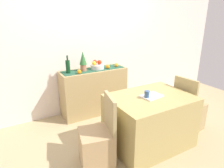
# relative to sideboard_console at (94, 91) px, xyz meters

# --- Properties ---
(ground_plane) EXTENTS (6.40, 6.40, 0.02)m
(ground_plane) POSITION_rel_sideboard_console_xyz_m (0.08, -0.92, -0.44)
(ground_plane) COLOR tan
(ground_plane) RESTS_ON ground
(room_wall_rear) EXTENTS (6.40, 0.06, 2.70)m
(room_wall_rear) POSITION_rel_sideboard_console_xyz_m (0.08, 0.26, 0.92)
(room_wall_rear) COLOR silver
(room_wall_rear) RESTS_ON ground
(sideboard_console) EXTENTS (1.22, 0.42, 0.85)m
(sideboard_console) POSITION_rel_sideboard_console_xyz_m (0.00, 0.00, 0.00)
(sideboard_console) COLOR tan
(sideboard_console) RESTS_ON ground
(table_runner) EXTENTS (1.14, 0.32, 0.01)m
(table_runner) POSITION_rel_sideboard_console_xyz_m (0.00, 0.00, 0.43)
(table_runner) COLOR #214E39
(table_runner) RESTS_ON sideboard_console
(fruit_bowl) EXTENTS (0.25, 0.25, 0.08)m
(fruit_bowl) POSITION_rel_sideboard_console_xyz_m (0.08, 0.00, 0.47)
(fruit_bowl) COLOR silver
(fruit_bowl) RESTS_ON table_runner
(apple_center) EXTENTS (0.08, 0.08, 0.08)m
(apple_center) POSITION_rel_sideboard_console_xyz_m (0.13, 0.01, 0.55)
(apple_center) COLOR red
(apple_center) RESTS_ON fruit_bowl
(apple_left) EXTENTS (0.07, 0.07, 0.07)m
(apple_left) POSITION_rel_sideboard_console_xyz_m (0.02, -0.01, 0.54)
(apple_left) COLOR gold
(apple_left) RESTS_ON fruit_bowl
(apple_right) EXTENTS (0.08, 0.08, 0.08)m
(apple_right) POSITION_rel_sideboard_console_xyz_m (0.07, 0.07, 0.55)
(apple_right) COLOR red
(apple_right) RESTS_ON fruit_bowl
(wine_bottle) EXTENTS (0.07, 0.07, 0.31)m
(wine_bottle) POSITION_rel_sideboard_console_xyz_m (-0.47, 0.00, 0.54)
(wine_bottle) COLOR #0F3C1C
(wine_bottle) RESTS_ON sideboard_console
(potted_plant) EXTENTS (0.13, 0.13, 0.35)m
(potted_plant) POSITION_rel_sideboard_console_xyz_m (-0.19, 0.00, 0.61)
(potted_plant) COLOR #B27154
(potted_plant) RESTS_ON sideboard_console
(orange_loose_far) EXTENTS (0.07, 0.07, 0.07)m
(orange_loose_far) POSITION_rel_sideboard_console_xyz_m (-0.32, -0.13, 0.46)
(orange_loose_far) COLOR orange
(orange_loose_far) RESTS_ON sideboard_console
(orange_loose_mid) EXTENTS (0.08, 0.08, 0.08)m
(orange_loose_mid) POSITION_rel_sideboard_console_xyz_m (0.26, -0.07, 0.46)
(orange_loose_mid) COLOR orange
(orange_loose_mid) RESTS_ON sideboard_console
(orange_loose_near_bowl) EXTENTS (0.07, 0.07, 0.07)m
(orange_loose_near_bowl) POSITION_rel_sideboard_console_xyz_m (0.46, -0.04, 0.46)
(orange_loose_near_bowl) COLOR orange
(orange_loose_near_bowl) RESTS_ON sideboard_console
(dining_table) EXTENTS (1.12, 0.84, 0.74)m
(dining_table) POSITION_rel_sideboard_console_xyz_m (0.26, -1.29, -0.06)
(dining_table) COLOR tan
(dining_table) RESTS_ON ground
(open_book) EXTENTS (0.30, 0.24, 0.02)m
(open_book) POSITION_rel_sideboard_console_xyz_m (0.27, -1.29, 0.32)
(open_book) COLOR white
(open_book) RESTS_ON dining_table
(coffee_cup) EXTENTS (0.07, 0.07, 0.11)m
(coffee_cup) POSITION_rel_sideboard_console_xyz_m (0.17, -1.31, 0.37)
(coffee_cup) COLOR #345688
(coffee_cup) RESTS_ON dining_table
(chair_near_window) EXTENTS (0.48, 0.48, 0.90)m
(chair_near_window) POSITION_rel_sideboard_console_xyz_m (-0.56, -1.29, -0.16)
(chair_near_window) COLOR tan
(chair_near_window) RESTS_ON ground
(chair_by_corner) EXTENTS (0.44, 0.44, 0.90)m
(chair_by_corner) POSITION_rel_sideboard_console_xyz_m (1.08, -1.29, -0.16)
(chair_by_corner) COLOR tan
(chair_by_corner) RESTS_ON ground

